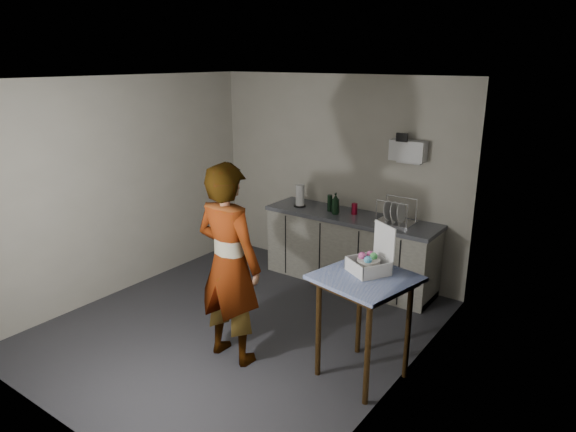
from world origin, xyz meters
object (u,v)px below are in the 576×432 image
Objects in this scene: standing_man at (229,264)px; dish_rack at (395,217)px; bakery_box at (370,262)px; kitchen_counter at (350,251)px; soap_bottle at (336,204)px; side_table at (365,290)px; paper_towel at (300,196)px; dark_bottle at (330,203)px; soda_can at (354,209)px.

standing_man is 2.30m from dish_rack.
dish_rack is 1.01× the size of bakery_box.
standing_man reaches higher than kitchen_counter.
standing_man is 7.11× the size of soap_bottle.
side_table is at bearing -52.29° from soap_bottle.
side_table is 3.44× the size of paper_towel.
standing_man is 2.11m from soap_bottle.
bakery_box is (1.17, 0.54, 0.12)m from standing_man.
soap_bottle is 0.15m from dark_bottle.
standing_man is at bearing -83.95° from dark_bottle.
kitchen_counter is at bearing 153.65° from bakery_box.
paper_towel is 0.68× the size of bakery_box.
dish_rack reaches higher than soda_can.
dish_rack is 1.73m from bakery_box.
paper_towel reaches higher than side_table.
side_table is 7.14× the size of soda_can.
side_table is 2.24m from dark_bottle.
kitchen_counter is 0.80m from dish_rack.
dish_rack is at bearing 2.91° from paper_towel.
dark_bottle reaches higher than soda_can.
soda_can is 0.33× the size of bakery_box.
side_table is 1.26m from standing_man.
dish_rack is (0.66, 2.20, 0.02)m from standing_man.
side_table is at bearing -50.82° from dark_bottle.
kitchen_counter is at bearing 3.39° from paper_towel.
standing_man is 2.23m from paper_towel.
bakery_box is (0.51, -1.65, 0.11)m from dish_rack.
soda_can is at bearing 7.73° from paper_towel.
bakery_box is (1.09, -1.63, 0.66)m from kitchen_counter.
bakery_box is at bearing -154.73° from standing_man.
paper_towel is (-1.85, 1.69, 0.18)m from side_table.
dish_rack is (0.58, 0.02, 0.55)m from kitchen_counter.
dish_rack is at bearing 2.30° from kitchen_counter.
soda_can reaches higher than side_table.
kitchen_counter is 0.67m from dark_bottle.
bakery_box reaches higher than paper_towel.
dish_rack reaches higher than kitchen_counter.
dark_bottle reaches higher than side_table.
standing_man reaches higher than dish_rack.
kitchen_counter is 0.65m from soap_bottle.
standing_man reaches higher than side_table.
paper_towel is 0.67× the size of dish_rack.
kitchen_counter is 5.25× the size of dish_rack.
dark_bottle is (-0.13, 0.07, -0.03)m from soap_bottle.
dish_rack is at bearing 137.04° from bakery_box.
paper_towel is at bearing -172.27° from soda_can.
soda_can is 0.33m from dark_bottle.
paper_towel reaches higher than soda_can.
standing_man is 1.29m from bakery_box.
paper_towel is (-0.44, -0.04, 0.03)m from dark_bottle.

